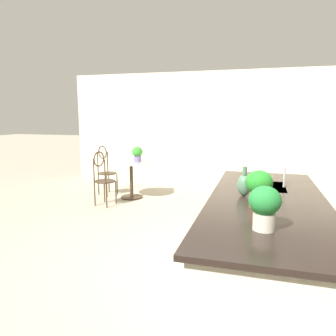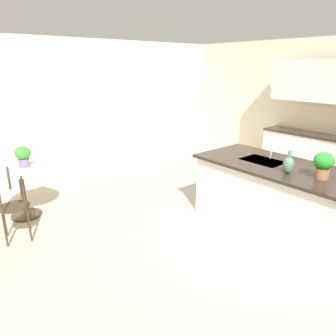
{
  "view_description": "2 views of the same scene",
  "coord_description": "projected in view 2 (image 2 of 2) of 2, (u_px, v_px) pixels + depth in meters",
  "views": [
    {
      "loc": [
        3.3,
        0.75,
        1.69
      ],
      "look_at": [
        -1.38,
        -0.6,
        0.87
      ],
      "focal_mm": 33.74,
      "sensor_mm": 36.0,
      "label": 1
    },
    {
      "loc": [
        2.08,
        -2.78,
        2.18
      ],
      "look_at": [
        -0.93,
        -0.29,
        0.88
      ],
      "focal_mm": 33.21,
      "sensor_mm": 36.0,
      "label": 2
    }
  ],
  "objects": [
    {
      "name": "chair_near_window",
      "position": [
        13.0,
        200.0,
        3.88
      ],
      "size": [
        0.51,
        0.45,
        1.04
      ],
      "color": "#3D2D1E",
      "rests_on": "ground"
    },
    {
      "name": "bistro_table",
      "position": [
        23.0,
        188.0,
        4.58
      ],
      "size": [
        0.8,
        0.8,
        0.74
      ],
      "color": "#3D2D1E",
      "rests_on": "ground"
    },
    {
      "name": "sink_faucet",
      "position": [
        271.0,
        151.0,
        4.37
      ],
      "size": [
        0.02,
        0.02,
        0.22
      ],
      "primitive_type": "cylinder",
      "color": "#B2B5BA",
      "rests_on": "kitchen_island"
    },
    {
      "name": "potted_plant_counter_near",
      "position": [
        323.0,
        164.0,
        3.57
      ],
      "size": [
        0.22,
        0.22,
        0.32
      ],
      "color": "#9E603D",
      "rests_on": "kitchen_island"
    },
    {
      "name": "potted_plant_on_table",
      "position": [
        23.0,
        155.0,
        4.57
      ],
      "size": [
        0.22,
        0.22,
        0.31
      ],
      "color": "#7A669E",
      "rests_on": "bistro_table"
    },
    {
      "name": "back_counter_run",
      "position": [
        326.0,
        157.0,
        5.97
      ],
      "size": [
        2.44,
        0.64,
        1.52
      ],
      "color": "white",
      "rests_on": "ground"
    },
    {
      "name": "kitchen_island",
      "position": [
        295.0,
        204.0,
        4.04
      ],
      "size": [
        2.8,
        1.06,
        0.92
      ],
      "color": "white",
      "rests_on": "ground"
    },
    {
      "name": "ground_plane",
      "position": [
        233.0,
        248.0,
        3.89
      ],
      "size": [
        40.0,
        40.0,
        0.0
      ],
      "primitive_type": "plane",
      "color": "#B2A893"
    },
    {
      "name": "vase_on_counter",
      "position": [
        288.0,
        165.0,
        3.77
      ],
      "size": [
        0.13,
        0.13,
        0.29
      ],
      "color": "#4C7A5B",
      "rests_on": "kitchen_island"
    },
    {
      "name": "wall_left_window",
      "position": [
        79.0,
        106.0,
        6.58
      ],
      "size": [
        0.12,
        7.8,
        2.7
      ],
      "primitive_type": "cube",
      "color": "beige",
      "rests_on": "ground"
    }
  ]
}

